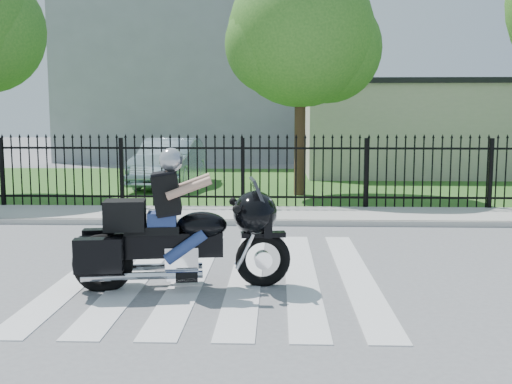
{
  "coord_description": "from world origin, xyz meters",
  "views": [
    {
      "loc": [
        0.85,
        -8.59,
        2.3
      ],
      "look_at": [
        0.48,
        1.78,
        1.0
      ],
      "focal_mm": 42.0,
      "sensor_mm": 36.0,
      "label": 1
    }
  ],
  "objects": [
    {
      "name": "iron_fence",
      "position": [
        0.0,
        6.0,
        0.9
      ],
      "size": [
        26.0,
        0.04,
        1.8
      ],
      "color": "black",
      "rests_on": "ground"
    },
    {
      "name": "sidewalk",
      "position": [
        0.0,
        5.0,
        0.06
      ],
      "size": [
        40.0,
        2.0,
        0.12
      ],
      "primitive_type": "cube",
      "color": "#ADAAA3",
      "rests_on": "ground"
    },
    {
      "name": "building_tall",
      "position": [
        -3.0,
        26.0,
        6.0
      ],
      "size": [
        15.0,
        10.0,
        12.0
      ],
      "primitive_type": "cube",
      "color": "#94959C",
      "rests_on": "ground"
    },
    {
      "name": "building_low_roof",
      "position": [
        7.0,
        16.0,
        3.6
      ],
      "size": [
        10.2,
        6.2,
        0.2
      ],
      "primitive_type": "cube",
      "color": "black",
      "rests_on": "building_low"
    },
    {
      "name": "crosswalk",
      "position": [
        0.0,
        0.0,
        0.01
      ],
      "size": [
        5.0,
        5.5,
        0.01
      ],
      "primitive_type": null,
      "color": "silver",
      "rests_on": "ground"
    },
    {
      "name": "parked_car",
      "position": [
        -2.73,
        11.16,
        0.81
      ],
      "size": [
        1.92,
        4.88,
        1.58
      ],
      "primitive_type": "imported",
      "rotation": [
        0.0,
        0.0,
        -0.05
      ],
      "color": "#99B3C1",
      "rests_on": "grass_strip"
    },
    {
      "name": "building_low",
      "position": [
        7.0,
        16.0,
        1.75
      ],
      "size": [
        10.0,
        6.0,
        3.5
      ],
      "primitive_type": "cube",
      "color": "beige",
      "rests_on": "ground"
    },
    {
      "name": "motorcycle_rider",
      "position": [
        -0.5,
        -0.76,
        0.79
      ],
      "size": [
        2.92,
        1.18,
        1.94
      ],
      "rotation": [
        0.0,
        0.0,
        0.14
      ],
      "color": "black",
      "rests_on": "ground"
    },
    {
      "name": "grass_strip",
      "position": [
        0.0,
        12.0,
        0.01
      ],
      "size": [
        40.0,
        12.0,
        0.02
      ],
      "primitive_type": "cube",
      "color": "#2B5C1F",
      "rests_on": "ground"
    },
    {
      "name": "ground",
      "position": [
        0.0,
        0.0,
        0.0
      ],
      "size": [
        120.0,
        120.0,
        0.0
      ],
      "primitive_type": "plane",
      "color": "slate",
      "rests_on": "ground"
    },
    {
      "name": "curb",
      "position": [
        0.0,
        4.0,
        0.06
      ],
      "size": [
        40.0,
        0.12,
        0.12
      ],
      "primitive_type": "cube",
      "color": "#ADAAA3",
      "rests_on": "ground"
    },
    {
      "name": "tree_mid",
      "position": [
        1.5,
        9.0,
        4.67
      ],
      "size": [
        4.2,
        4.2,
        6.78
      ],
      "color": "#382316",
      "rests_on": "ground"
    }
  ]
}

